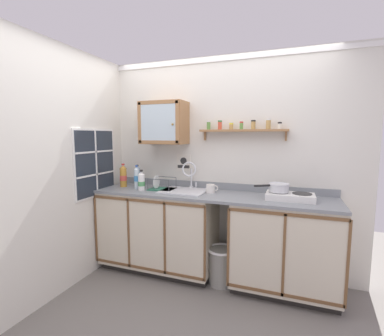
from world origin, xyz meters
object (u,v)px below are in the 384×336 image
sink (185,192)px  hot_plate_stove (290,196)px  trash_bin (221,265)px  mug (211,189)px  bottle_opaque_white_3 (141,181)px  bottle_water_clear_2 (137,178)px  bottle_juice_amber_0 (123,176)px  wall_cabinet (164,123)px  saucepan (278,187)px  bottle_water_blue_1 (138,176)px  warning_sign (184,163)px  dish_rack (161,187)px

sink → hot_plate_stove: sink is taller
trash_bin → mug: bearing=141.0°
bottle_opaque_white_3 → bottle_water_clear_2: bearing=149.2°
bottle_juice_amber_0 → wall_cabinet: 0.84m
bottle_water_clear_2 → bottle_opaque_white_3: 0.12m
sink → hot_plate_stove: size_ratio=1.10×
saucepan → bottle_water_blue_1: (-1.67, 0.07, 0.01)m
bottle_juice_amber_0 → wall_cabinet: bearing=11.7°
bottle_opaque_white_3 → trash_bin: (0.95, 0.02, -0.86)m
bottle_juice_amber_0 → bottle_water_clear_2: bottle_juice_amber_0 is taller
warning_sign → dish_rack: bearing=-124.0°
hot_plate_stove → bottle_juice_amber_0: (-1.95, 0.03, 0.10)m
bottle_opaque_white_3 → trash_bin: bottle_opaque_white_3 is taller
hot_plate_stove → bottle_juice_amber_0: size_ratio=1.59×
wall_cabinet → warning_sign: (0.19, 0.15, -0.48)m
sink → dish_rack: size_ratio=1.73×
trash_bin → hot_plate_stove: bearing=6.9°
dish_rack → trash_bin: size_ratio=0.73×
bottle_water_blue_1 → mug: (0.96, -0.04, -0.08)m
saucepan → sink: bearing=178.7°
mug → warning_sign: warning_sign is taller
bottle_water_blue_1 → trash_bin: size_ratio=0.68×
bottle_water_blue_1 → bottle_water_clear_2: bearing=-62.9°
hot_plate_stove → bottle_water_clear_2: bearing=-178.7°
dish_rack → bottle_water_blue_1: bearing=168.9°
sink → bottle_water_clear_2: sink is taller
bottle_water_blue_1 → mug: 0.96m
mug → wall_cabinet: bearing=172.3°
bottle_juice_amber_0 → bottle_opaque_white_3: bottle_juice_amber_0 is taller
bottle_water_clear_2 → dish_rack: bearing=11.6°
sink → bottle_juice_amber_0: sink is taller
bottle_juice_amber_0 → mug: (1.12, 0.02, -0.08)m
saucepan → trash_bin: 1.04m
saucepan → trash_bin: saucepan is taller
bottle_water_clear_2 → wall_cabinet: wall_cabinet is taller
sink → saucepan: sink is taller
hot_plate_stove → wall_cabinet: 1.63m
bottle_juice_amber_0 → wall_cabinet: (0.51, 0.11, 0.65)m
sink → mug: 0.31m
sink → bottle_water_clear_2: (-0.58, -0.08, 0.14)m
sink → bottle_opaque_white_3: sink is taller
dish_rack → warning_sign: size_ratio=1.43×
wall_cabinet → warning_sign: size_ratio=2.58×
saucepan → warning_sign: warning_sign is taller
sink → bottle_water_blue_1: sink is taller
bottle_water_blue_1 → trash_bin: (1.12, -0.17, -0.89)m
bottle_water_blue_1 → bottle_water_clear_2: size_ratio=0.97×
hot_plate_stove → bottle_water_blue_1: 1.79m
bottle_opaque_white_3 → trash_bin: 1.29m
bottle_juice_amber_0 → bottle_water_clear_2: (0.23, -0.07, 0.00)m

